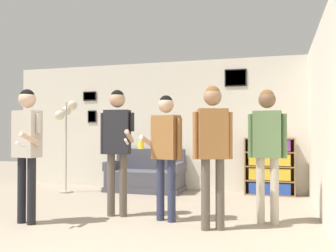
% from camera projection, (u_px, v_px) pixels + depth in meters
% --- Properties ---
extents(wall_back, '(7.64, 0.08, 2.70)m').
position_uv_depth(wall_back, '(177.00, 125.00, 7.92)').
color(wall_back, silver).
rests_on(wall_back, ground_plane).
extents(wall_right, '(0.06, 7.10, 2.70)m').
position_uv_depth(wall_right, '(324.00, 121.00, 4.89)').
color(wall_right, silver).
rests_on(wall_right, ground_plane).
extents(couch, '(1.56, 0.80, 0.85)m').
position_uv_depth(couch, '(146.00, 177.00, 7.66)').
color(couch, '#4C4C56').
rests_on(couch, ground_plane).
extents(bookshelf, '(0.94, 0.30, 1.09)m').
position_uv_depth(bookshelf, '(270.00, 167.00, 7.16)').
color(bookshelf, olive).
rests_on(bookshelf, ground_plane).
extents(floor_lamp, '(0.40, 0.44, 1.84)m').
position_uv_depth(floor_lamp, '(66.00, 120.00, 7.49)').
color(floor_lamp, '#ADA89E').
rests_on(floor_lamp, ground_plane).
extents(person_player_foreground_left, '(0.49, 0.53, 1.77)m').
position_uv_depth(person_player_foreground_left, '(27.00, 140.00, 4.93)').
color(person_player_foreground_left, black).
rests_on(person_player_foreground_left, ground_plane).
extents(person_player_foreground_center, '(0.53, 0.46, 1.81)m').
position_uv_depth(person_player_foreground_center, '(117.00, 137.00, 5.37)').
color(person_player_foreground_center, brown).
rests_on(person_player_foreground_center, ground_plane).
extents(person_watcher_holding_cup, '(0.56, 0.39, 1.70)m').
position_uv_depth(person_watcher_holding_cup, '(166.00, 143.00, 5.07)').
color(person_watcher_holding_cup, '#2D334C').
rests_on(person_watcher_holding_cup, ground_plane).
extents(person_spectator_near_bookshelf, '(0.47, 0.31, 1.78)m').
position_uv_depth(person_spectator_near_bookshelf, '(213.00, 140.00, 4.61)').
color(person_spectator_near_bookshelf, brown).
rests_on(person_spectator_near_bookshelf, ground_plane).
extents(person_spectator_far_right, '(0.50, 0.22, 1.77)m').
position_uv_depth(person_spectator_far_right, '(267.00, 140.00, 4.92)').
color(person_spectator_far_right, '#B7AD99').
rests_on(person_spectator_far_right, ground_plane).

